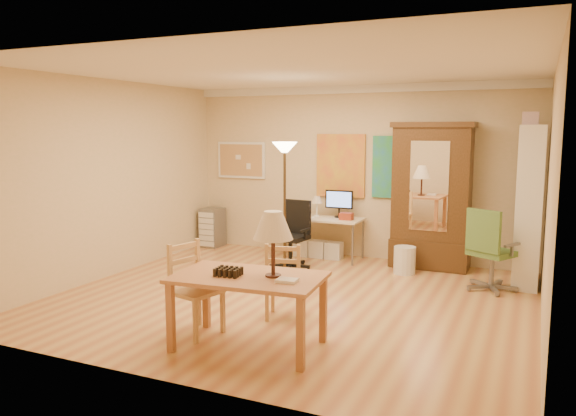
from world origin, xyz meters
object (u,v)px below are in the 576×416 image
at_px(computer_desk, 320,233).
at_px(office_chair_black, 292,250).
at_px(bookshelf, 529,207).
at_px(office_chair_green, 490,269).
at_px(armoire, 431,205).
at_px(dining_table, 257,262).

relative_size(computer_desk, office_chair_black, 1.44).
bearing_deg(bookshelf, computer_desk, 173.33).
bearing_deg(computer_desk, bookshelf, -6.67).
bearing_deg(office_chair_green, bookshelf, 50.49).
relative_size(computer_desk, armoire, 0.67).
height_order(computer_desk, bookshelf, bookshelf).
bearing_deg(computer_desk, office_chair_black, -100.41).
distance_m(dining_table, office_chair_black, 3.13).
height_order(dining_table, office_chair_green, dining_table).
bearing_deg(dining_table, office_chair_green, 57.57).
distance_m(dining_table, bookshelf, 4.03).
relative_size(office_chair_black, armoire, 0.47).
relative_size(dining_table, bookshelf, 0.69).
bearing_deg(office_chair_black, bookshelf, 7.57).
distance_m(armoire, bookshelf, 1.39).
xyz_separation_m(computer_desk, office_chair_black, (-0.14, -0.78, -0.13)).
height_order(office_chair_black, office_chair_green, office_chair_green).
relative_size(computer_desk, office_chair_green, 1.36).
xyz_separation_m(dining_table, computer_desk, (-0.80, 3.71, -0.42)).
height_order(dining_table, office_chair_black, dining_table).
height_order(office_chair_black, armoire, armoire).
xyz_separation_m(dining_table, armoire, (0.90, 3.79, 0.11)).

